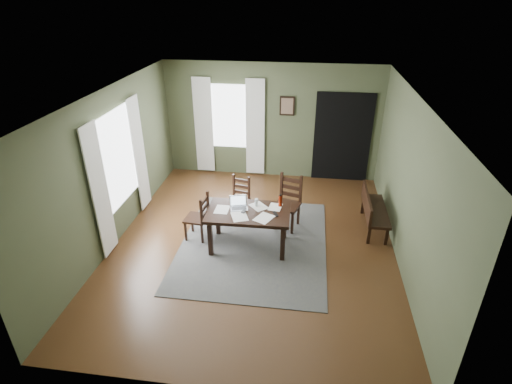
# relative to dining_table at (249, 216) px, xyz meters

# --- Properties ---
(ground) EXTENTS (5.00, 6.00, 0.01)m
(ground) POSITION_rel_dining_table_xyz_m (0.08, 0.10, -0.64)
(ground) COLOR #492C16
(room_shell) EXTENTS (5.02, 6.02, 2.71)m
(room_shell) POSITION_rel_dining_table_xyz_m (0.08, 0.10, 1.16)
(room_shell) COLOR #464F33
(room_shell) RESTS_ON ground
(rug) EXTENTS (2.60, 3.20, 0.01)m
(rug) POSITION_rel_dining_table_xyz_m (0.08, 0.10, -0.63)
(rug) COLOR #464646
(rug) RESTS_ON ground
(dining_table) EXTENTS (1.45, 0.89, 0.72)m
(dining_table) POSITION_rel_dining_table_xyz_m (0.00, 0.00, 0.00)
(dining_table) COLOR black
(dining_table) RESTS_ON rug
(chair_end) EXTENTS (0.43, 0.43, 0.89)m
(chair_end) POSITION_rel_dining_table_xyz_m (-0.94, 0.15, -0.20)
(chair_end) COLOR black
(chair_end) RESTS_ON rug
(chair_back_left) EXTENTS (0.46, 0.46, 0.87)m
(chair_back_left) POSITION_rel_dining_table_xyz_m (-0.34, 0.96, -0.21)
(chair_back_left) COLOR black
(chair_back_left) RESTS_ON rug
(chair_back_right) EXTENTS (0.56, 0.56, 1.03)m
(chair_back_right) POSITION_rel_dining_table_xyz_m (0.64, 0.79, -0.13)
(chair_back_right) COLOR black
(chair_back_right) RESTS_ON rug
(bench) EXTENTS (0.41, 1.27, 0.72)m
(bench) POSITION_rel_dining_table_xyz_m (2.23, 0.94, -0.21)
(bench) COLOR black
(bench) RESTS_ON ground
(laptop) EXTENTS (0.36, 0.31, 0.21)m
(laptop) POSITION_rel_dining_table_xyz_m (-0.19, 0.11, 0.14)
(laptop) COLOR #B7B7BC
(laptop) RESTS_ON dining_table
(computer_mouse) EXTENTS (0.07, 0.10, 0.03)m
(computer_mouse) POSITION_rel_dining_table_xyz_m (-0.08, -0.05, 0.10)
(computer_mouse) COLOR #3F3F42
(computer_mouse) RESTS_ON dining_table
(tv_remote) EXTENTS (0.11, 0.18, 0.02)m
(tv_remote) POSITION_rel_dining_table_xyz_m (0.47, -0.04, 0.10)
(tv_remote) COLOR black
(tv_remote) RESTS_ON dining_table
(drinking_glass) EXTENTS (0.07, 0.07, 0.14)m
(drinking_glass) POSITION_rel_dining_table_xyz_m (0.11, 0.21, 0.16)
(drinking_glass) COLOR silver
(drinking_glass) RESTS_ON dining_table
(water_bottle) EXTENTS (0.08, 0.08, 0.23)m
(water_bottle) POSITION_rel_dining_table_xyz_m (0.52, 0.26, 0.20)
(water_bottle) COLOR #9D250C
(water_bottle) RESTS_ON dining_table
(paper_a) EXTENTS (0.24, 0.31, 0.00)m
(paper_a) POSITION_rel_dining_table_xyz_m (-0.47, -0.00, 0.09)
(paper_a) COLOR white
(paper_a) RESTS_ON dining_table
(paper_b) EXTENTS (0.38, 0.41, 0.00)m
(paper_b) POSITION_rel_dining_table_xyz_m (0.29, -0.19, 0.09)
(paper_b) COLOR white
(paper_b) RESTS_ON dining_table
(paper_c) EXTENTS (0.39, 0.39, 0.00)m
(paper_c) POSITION_rel_dining_table_xyz_m (0.15, 0.19, 0.09)
(paper_c) COLOR white
(paper_c) RESTS_ON dining_table
(paper_d) EXTENTS (0.25, 0.31, 0.00)m
(paper_d) POSITION_rel_dining_table_xyz_m (0.44, 0.21, 0.09)
(paper_d) COLOR white
(paper_d) RESTS_ON dining_table
(paper_e) EXTENTS (0.36, 0.40, 0.00)m
(paper_e) POSITION_rel_dining_table_xyz_m (-0.12, -0.19, 0.09)
(paper_e) COLOR white
(paper_e) RESTS_ON dining_table
(window_left) EXTENTS (0.01, 1.30, 1.70)m
(window_left) POSITION_rel_dining_table_xyz_m (-2.39, 0.30, 0.81)
(window_left) COLOR white
(window_left) RESTS_ON ground
(window_back) EXTENTS (1.00, 0.01, 1.50)m
(window_back) POSITION_rel_dining_table_xyz_m (-0.92, 3.07, 0.81)
(window_back) COLOR white
(window_back) RESTS_ON ground
(curtain_left_near) EXTENTS (0.03, 0.48, 2.30)m
(curtain_left_near) POSITION_rel_dining_table_xyz_m (-2.36, -0.52, 0.56)
(curtain_left_near) COLOR silver
(curtain_left_near) RESTS_ON ground
(curtain_left_far) EXTENTS (0.03, 0.48, 2.30)m
(curtain_left_far) POSITION_rel_dining_table_xyz_m (-2.36, 1.12, 0.56)
(curtain_left_far) COLOR silver
(curtain_left_far) RESTS_ON ground
(curtain_back_left) EXTENTS (0.44, 0.03, 2.30)m
(curtain_back_left) POSITION_rel_dining_table_xyz_m (-1.54, 3.04, 0.56)
(curtain_back_left) COLOR silver
(curtain_back_left) RESTS_ON ground
(curtain_back_right) EXTENTS (0.44, 0.03, 2.30)m
(curtain_back_right) POSITION_rel_dining_table_xyz_m (-0.30, 3.04, 0.56)
(curtain_back_right) COLOR silver
(curtain_back_right) RESTS_ON ground
(framed_picture) EXTENTS (0.34, 0.03, 0.44)m
(framed_picture) POSITION_rel_dining_table_xyz_m (0.43, 3.07, 1.11)
(framed_picture) COLOR black
(framed_picture) RESTS_ON ground
(doorway_back) EXTENTS (1.30, 0.03, 2.10)m
(doorway_back) POSITION_rel_dining_table_xyz_m (1.73, 3.07, 0.41)
(doorway_back) COLOR black
(doorway_back) RESTS_ON ground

